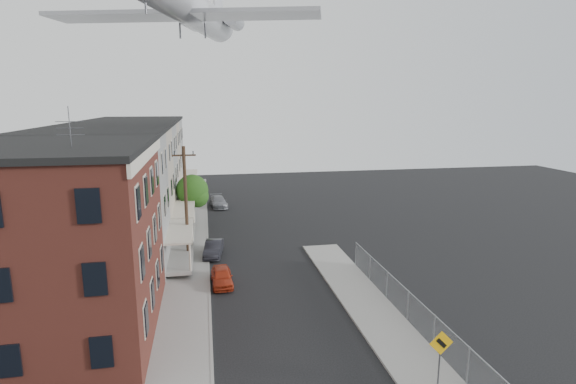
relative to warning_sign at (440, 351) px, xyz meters
name	(u,v)px	position (x,y,z in m)	size (l,w,h in m)	color
sidewalk_left	(192,236)	(-11.10, 25.03, -1.82)	(3.00, 62.00, 0.12)	gray
sidewalk_right	(376,315)	(-0.10, 7.03, -1.82)	(3.00, 26.00, 0.12)	gray
curb_left	(207,235)	(-9.65, 25.03, -1.81)	(0.15, 62.00, 0.14)	gray
curb_right	(352,317)	(-1.55, 7.03, -1.81)	(0.15, 26.00, 0.14)	gray
corner_building	(51,243)	(-17.60, 8.03, 3.28)	(10.31, 12.30, 12.15)	#331510
row_house_a	(94,203)	(-17.56, 17.53, 3.25)	(11.98, 7.00, 10.30)	slate
row_house_b	(113,186)	(-17.56, 24.53, 3.25)	(11.98, 7.00, 10.30)	gray
row_house_c	(126,173)	(-17.56, 31.53, 3.25)	(11.98, 7.00, 10.30)	slate
row_house_d	(136,164)	(-17.56, 38.53, 3.25)	(11.98, 7.00, 10.30)	gray
row_house_e	(144,157)	(-17.56, 45.53, 3.25)	(11.98, 7.00, 10.30)	slate
chainlink_fence	(408,305)	(1.40, 6.03, -0.89)	(0.06, 18.06, 1.90)	gray
warning_sign	(440,351)	(0.00, 0.00, 0.00)	(1.10, 0.11, 2.80)	#515156
utility_pole	(186,202)	(-11.20, 19.03, 2.79)	(1.80, 0.26, 9.00)	black
street_tree	(193,192)	(-10.87, 28.95, 1.57)	(3.22, 3.20, 5.20)	black
car_near	(222,276)	(-8.78, 13.28, -1.29)	(1.40, 3.48, 1.18)	#AA2F16
car_mid	(214,248)	(-9.20, 19.33, -1.26)	(1.31, 3.77, 1.24)	black
car_far	(219,202)	(-8.22, 36.69, -1.25)	(1.77, 4.36, 1.27)	gray
airplane	(190,8)	(-10.38, 26.45, 18.47)	(23.08, 26.40, 7.62)	silver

